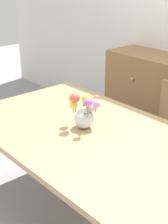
# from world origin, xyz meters

# --- Properties ---
(ground_plane) EXTENTS (12.00, 12.00, 0.00)m
(ground_plane) POSITION_xyz_m (0.00, 0.00, 0.00)
(ground_plane) COLOR #939399
(dining_table) EXTENTS (1.89, 1.13, 0.77)m
(dining_table) POSITION_xyz_m (0.00, 0.00, 0.70)
(dining_table) COLOR tan
(dining_table) RESTS_ON ground_plane
(flower_vase) EXTENTS (0.24, 0.20, 0.26)m
(flower_vase) POSITION_xyz_m (-0.08, 0.02, 0.90)
(flower_vase) COLOR silver
(flower_vase) RESTS_ON dining_table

